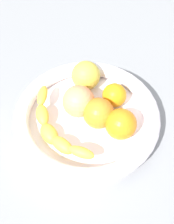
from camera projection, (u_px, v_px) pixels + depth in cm
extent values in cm
cube|color=gray|center=(87.00, 129.00, 72.53)|extent=(120.00, 120.00, 3.00)
cylinder|color=white|center=(87.00, 123.00, 70.44)|extent=(29.37, 29.37, 2.20)
torus|color=white|center=(87.00, 116.00, 68.23)|extent=(31.68, 31.68, 3.30)
ellipsoid|color=yellow|center=(42.00, 96.00, 68.83)|extent=(4.95, 5.53, 2.13)
ellipsoid|color=yellow|center=(42.00, 115.00, 67.06)|extent=(5.95, 5.20, 2.70)
ellipsoid|color=yellow|center=(49.00, 134.00, 65.48)|extent=(6.00, 4.52, 3.27)
ellipsoid|color=yellow|center=(62.00, 145.00, 62.62)|extent=(5.53, 3.09, 2.70)
ellipsoid|color=yellow|center=(81.00, 152.00, 60.42)|extent=(5.75, 4.05, 2.13)
sphere|color=orange|center=(121.00, 124.00, 64.94)|extent=(6.59, 6.59, 6.59)
sphere|color=orange|center=(99.00, 113.00, 66.56)|extent=(6.66, 6.66, 6.66)
sphere|color=orange|center=(114.00, 95.00, 70.27)|extent=(5.45, 5.45, 5.45)
sphere|color=#F9945F|center=(79.00, 101.00, 68.18)|extent=(7.10, 7.10, 7.10)
sphere|color=gold|center=(86.00, 75.00, 72.99)|extent=(6.73, 6.73, 6.73)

